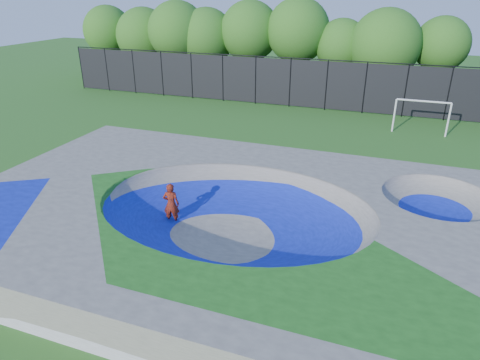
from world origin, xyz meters
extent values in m
plane|color=#245918|center=(0.00, 0.00, 0.00)|extent=(120.00, 120.00, 0.00)
cube|color=gray|center=(0.00, 0.00, 0.75)|extent=(22.00, 14.00, 1.50)
imported|color=red|center=(-2.82, 0.06, 0.93)|extent=(0.77, 0.59, 1.87)
cube|color=black|center=(-2.82, 0.06, 0.03)|extent=(0.81, 0.37, 0.05)
cylinder|color=silver|center=(5.45, 16.76, 1.14)|extent=(0.12, 0.12, 2.28)
cylinder|color=silver|center=(8.86, 16.76, 1.14)|extent=(0.12, 0.12, 2.28)
cylinder|color=silver|center=(7.16, 16.76, 2.28)|extent=(3.42, 0.12, 0.12)
cylinder|color=black|center=(-24.00, 21.00, 2.00)|extent=(0.09, 0.09, 4.00)
cylinder|color=black|center=(-21.00, 21.00, 2.00)|extent=(0.09, 0.09, 4.00)
cylinder|color=black|center=(-18.00, 21.00, 2.00)|extent=(0.09, 0.09, 4.00)
cylinder|color=black|center=(-15.00, 21.00, 2.00)|extent=(0.09, 0.09, 4.00)
cylinder|color=black|center=(-12.00, 21.00, 2.00)|extent=(0.09, 0.09, 4.00)
cylinder|color=black|center=(-9.00, 21.00, 2.00)|extent=(0.09, 0.09, 4.00)
cylinder|color=black|center=(-6.00, 21.00, 2.00)|extent=(0.09, 0.09, 4.00)
cylinder|color=black|center=(-3.00, 21.00, 2.00)|extent=(0.09, 0.09, 4.00)
cylinder|color=black|center=(0.00, 21.00, 2.00)|extent=(0.09, 0.09, 4.00)
cylinder|color=black|center=(3.00, 21.00, 2.00)|extent=(0.09, 0.09, 4.00)
cylinder|color=black|center=(6.00, 21.00, 2.00)|extent=(0.09, 0.09, 4.00)
cylinder|color=black|center=(9.00, 21.00, 2.00)|extent=(0.09, 0.09, 4.00)
cube|color=black|center=(0.00, 21.00, 2.00)|extent=(48.00, 0.03, 3.80)
cylinder|color=black|center=(0.00, 21.00, 4.00)|extent=(48.00, 0.08, 0.08)
cylinder|color=#492E24|center=(-24.45, 26.59, 1.55)|extent=(0.44, 0.44, 3.10)
sphere|color=#285F19|center=(-24.45, 26.59, 5.04)|extent=(5.16, 5.16, 5.16)
cylinder|color=#492E24|center=(-19.77, 26.08, 1.30)|extent=(0.44, 0.44, 2.60)
sphere|color=#285F19|center=(-19.77, 26.08, 4.71)|extent=(5.61, 5.61, 5.61)
cylinder|color=#492E24|center=(-15.35, 25.06, 1.62)|extent=(0.44, 0.44, 3.24)
sphere|color=#285F19|center=(-15.35, 25.06, 5.37)|extent=(5.67, 5.67, 5.67)
cylinder|color=#492E24|center=(-12.55, 25.68, 1.44)|extent=(0.44, 0.44, 2.89)
sphere|color=#285F19|center=(-12.55, 25.68, 4.90)|extent=(5.37, 5.37, 5.37)
cylinder|color=#492E24|center=(-8.29, 26.09, 1.72)|extent=(0.44, 0.44, 3.43)
sphere|color=#285F19|center=(-8.29, 26.09, 5.50)|extent=(5.52, 5.52, 5.52)
cylinder|color=#492E24|center=(-3.75, 26.20, 1.77)|extent=(0.44, 0.44, 3.54)
sphere|color=#285F19|center=(-3.75, 26.20, 5.68)|extent=(5.70, 5.70, 5.70)
cylinder|color=#492E24|center=(0.25, 26.14, 1.44)|extent=(0.44, 0.44, 2.87)
sphere|color=#285F19|center=(0.25, 26.14, 4.58)|extent=(4.54, 4.54, 4.54)
cylinder|color=#492E24|center=(3.93, 25.51, 1.30)|extent=(0.44, 0.44, 2.60)
sphere|color=#285F19|center=(3.93, 25.51, 4.82)|extent=(5.93, 5.93, 5.93)
cylinder|color=#492E24|center=(8.35, 26.75, 1.60)|extent=(0.44, 0.44, 3.20)
sphere|color=#285F19|center=(8.35, 26.75, 4.90)|extent=(4.54, 4.54, 4.54)
camera|label=1|loc=(5.28, -13.79, 9.11)|focal=32.00mm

